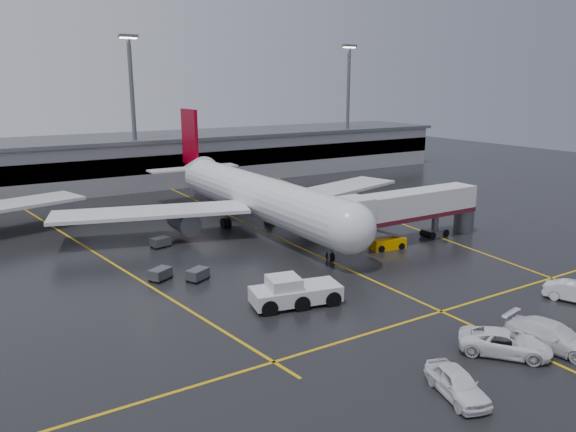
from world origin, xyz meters
TOP-DOWN VIEW (x-y plane):
  - ground at (0.00, 0.00)m, footprint 220.00×220.00m
  - apron_line_centre at (0.00, 0.00)m, footprint 0.25×90.00m
  - apron_line_stop at (0.00, -22.00)m, footprint 60.00×0.25m
  - apron_line_left at (-20.00, 10.00)m, footprint 9.99×69.35m
  - apron_line_right at (18.00, 10.00)m, footprint 7.57×69.64m
  - terminal at (0.00, 47.93)m, footprint 122.00×19.00m
  - light_mast_mid at (-5.00, 42.00)m, footprint 3.00×1.20m
  - light_mast_right at (40.00, 42.00)m, footprint 3.00×1.20m
  - main_airliner at (0.00, 9.70)m, footprint 48.80×45.60m
  - jet_bridge at (11.87, -6.00)m, footprint 19.90×3.40m
  - pushback_tractor at (-9.31, -14.61)m, footprint 7.78×4.47m
  - belt_loader at (8.00, -6.72)m, footprint 4.09×2.33m
  - service_van_a at (-1.76, -29.19)m, footprint 5.92×6.31m
  - service_van_b at (1.67, -30.38)m, footprint 3.82×6.75m
  - service_van_c at (11.05, -26.44)m, footprint 3.52×5.25m
  - service_van_d at (-8.49, -31.04)m, footprint 3.24×5.22m
  - baggage_cart_a at (-13.74, -5.09)m, footprint 2.38×2.08m
  - baggage_cart_b at (-16.63, -3.16)m, footprint 2.38×2.12m
  - baggage_cart_c at (-13.12, 6.97)m, footprint 2.26×1.77m

SIDE VIEW (x-z plane):
  - ground at x=0.00m, z-range 0.00..0.00m
  - apron_line_centre at x=0.00m, z-range 0.00..0.02m
  - apron_line_stop at x=0.00m, z-range 0.00..0.02m
  - apron_line_left at x=-20.00m, z-range 0.00..0.02m
  - apron_line_right at x=18.00m, z-range 0.00..0.02m
  - belt_loader at x=8.00m, z-range -0.62..1.83m
  - baggage_cart_a at x=-13.74m, z-range 0.07..1.19m
  - baggage_cart_b at x=-16.63m, z-range 0.07..1.19m
  - baggage_cart_c at x=-13.12m, z-range 0.07..1.19m
  - service_van_c at x=11.05m, z-range 0.00..1.64m
  - service_van_a at x=-1.76m, z-range 0.00..1.65m
  - service_van_d at x=-8.49m, z-range 0.00..1.66m
  - service_van_b at x=1.67m, z-range 0.00..1.84m
  - pushback_tractor at x=-9.31m, z-range -0.27..2.35m
  - jet_bridge at x=11.87m, z-range 0.91..6.96m
  - main_airliner at x=0.00m, z-range -2.84..11.26m
  - terminal at x=0.00m, z-range 0.02..8.62m
  - light_mast_mid at x=-5.00m, z-range 1.75..27.20m
  - light_mast_right at x=40.00m, z-range 1.75..27.20m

